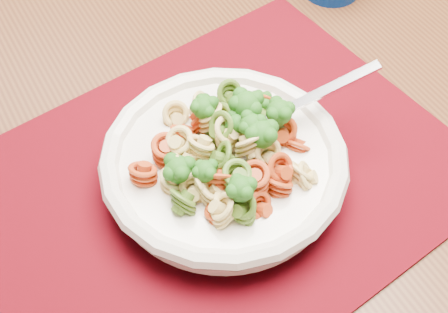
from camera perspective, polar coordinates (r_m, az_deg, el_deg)
name	(u,v)px	position (r m, az deg, el deg)	size (l,w,h in m)	color
dining_table	(253,174)	(0.76, 2.64, -1.64)	(1.53, 1.07, 0.73)	#542F17
placemat	(219,179)	(0.64, -0.48, -2.06)	(0.48, 0.37, 0.00)	#4C030C
pasta_bowl	(224,164)	(0.61, 0.00, -0.65)	(0.24, 0.24, 0.05)	silver
pasta_broccoli_heap	(224,153)	(0.60, 0.00, 0.35)	(0.21, 0.21, 0.06)	tan
fork	(255,125)	(0.62, 2.90, 2.93)	(0.19, 0.02, 0.01)	silver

